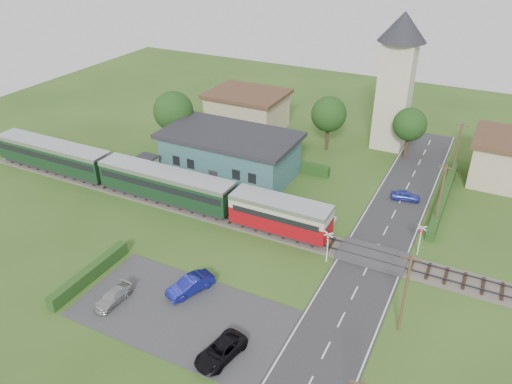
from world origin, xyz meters
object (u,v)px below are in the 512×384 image
at_px(equipment_hut, 147,167).
at_px(car_park_blue, 190,285).
at_px(crossing_signal_near, 328,242).
at_px(train, 142,178).
at_px(car_park_dark, 221,351).
at_px(church_tower, 397,72).
at_px(station_building, 230,154).
at_px(crossing_signal_far, 421,236).
at_px(pedestrian_far, 158,172).
at_px(house_west, 247,110).
at_px(pedestrian_near, 273,199).
at_px(car_on_road, 406,196).
at_px(car_park_silver, 113,297).
at_px(house_east, 510,160).

distance_m(equipment_hut, car_park_blue, 21.52).
bearing_deg(crossing_signal_near, train, 173.90).
bearing_deg(car_park_dark, equipment_hut, 148.46).
bearing_deg(train, church_tower, 50.91).
height_order(station_building, crossing_signal_far, station_building).
relative_size(train, pedestrian_far, 25.17).
xyz_separation_m(crossing_signal_far, car_park_dark, (-10.10, -18.89, -1.47)).
bearing_deg(equipment_hut, train, -59.55).
relative_size(house_west, crossing_signal_far, 3.30).
height_order(train, car_park_blue, train).
relative_size(equipment_hut, pedestrian_near, 1.39).
relative_size(car_on_road, pedestrian_near, 1.72).
bearing_deg(house_west, car_park_blue, -69.81).
relative_size(train, car_on_road, 13.66).
bearing_deg(car_park_dark, pedestrian_far, 146.19).
relative_size(train, car_park_blue, 10.38).
relative_size(car_park_silver, pedestrian_far, 2.07).
height_order(pedestrian_near, pedestrian_far, pedestrian_near).
xyz_separation_m(car_park_dark, pedestrian_near, (-5.23, 20.08, 0.70)).
height_order(car_park_blue, car_park_dark, car_park_blue).
bearing_deg(house_west, station_building, -70.35).
bearing_deg(station_building, house_east, 23.44).
bearing_deg(house_east, car_park_blue, -123.67).
height_order(equipment_hut, car_park_blue, equipment_hut).
height_order(station_building, car_park_silver, station_building).
relative_size(station_building, church_tower, 0.91).
bearing_deg(equipment_hut, car_park_silver, -59.99).
height_order(church_tower, car_on_road, church_tower).
height_order(church_tower, car_park_silver, church_tower).
xyz_separation_m(church_tower, car_park_dark, (-1.50, -42.50, -9.56)).
bearing_deg(car_on_road, car_park_blue, 141.02).
relative_size(station_building, car_park_silver, 4.50).
height_order(car_park_blue, car_park_silver, car_park_blue).
relative_size(crossing_signal_near, car_park_silver, 0.92).
distance_m(train, pedestrian_far, 3.41).
distance_m(house_east, car_park_silver, 46.34).
relative_size(crossing_signal_far, car_park_blue, 0.79).
bearing_deg(pedestrian_far, train, 161.49).
bearing_deg(house_west, church_tower, 8.53).
height_order(crossing_signal_near, car_park_blue, crossing_signal_near).
distance_m(equipment_hut, pedestrian_far, 1.62).
relative_size(crossing_signal_near, car_park_blue, 0.79).
bearing_deg(house_west, car_park_silver, -78.59).
bearing_deg(crossing_signal_near, car_park_blue, -133.79).
distance_m(station_building, car_park_silver, 24.66).
distance_m(car_park_silver, pedestrian_near, 19.80).
relative_size(house_west, pedestrian_far, 6.29).
bearing_deg(crossing_signal_far, car_on_road, 108.26).
bearing_deg(crossing_signal_far, station_building, 164.37).
distance_m(station_building, church_tower, 23.89).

